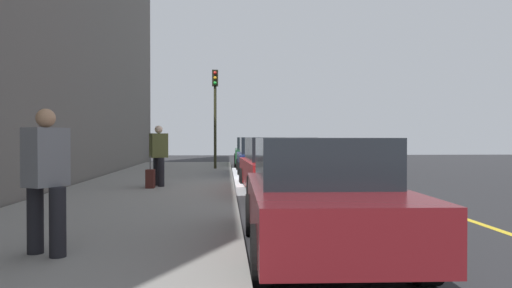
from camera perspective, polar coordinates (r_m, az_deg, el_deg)
name	(u,v)px	position (r m, az deg, el deg)	size (l,w,h in m)	color
ground_plane	(272,194)	(13.14, 1.91, -5.84)	(56.00, 56.00, 0.00)	#28282B
sidewalk	(148,192)	(13.23, -12.54, -5.48)	(28.00, 4.60, 0.15)	gray
lane_stripe_centre	(389,193)	(13.81, 15.30, -5.52)	(28.00, 0.14, 0.01)	gold
snow_bank_curb	(242,178)	(16.69, -1.69, -4.04)	(7.98, 0.56, 0.22)	white
parked_car_green	(253,152)	(25.16, -0.40, -0.93)	(4.62, 1.96, 1.51)	black
parked_car_navy	(262,157)	(18.47, 0.68, -1.56)	(4.25, 1.91, 1.51)	black
parked_car_red	(279,166)	(12.71, 2.74, -2.63)	(4.38, 2.02, 1.51)	black
parked_car_maroon	(321,196)	(6.43, 7.57, -6.03)	(4.24, 1.97, 1.51)	black
pedestrian_olive_coat	(159,154)	(13.94, -11.29, -1.12)	(0.52, 0.54, 1.70)	black
pedestrian_grey_coat	(46,177)	(6.16, -23.30, -3.57)	(0.54, 0.51, 1.70)	black
traffic_light_pole	(215,102)	(21.38, -4.79, 4.92)	(0.35, 0.26, 4.29)	#2D2D19
rolling_suitcase	(150,179)	(13.49, -12.23, -3.96)	(0.34, 0.22, 0.86)	#471E19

